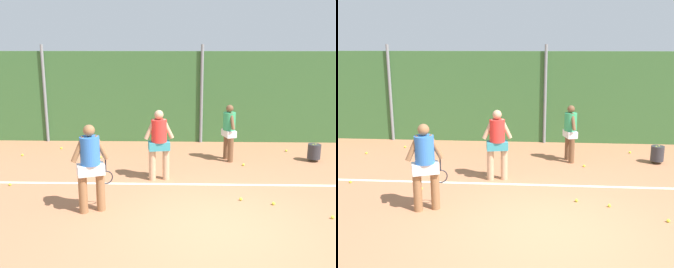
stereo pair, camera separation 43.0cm
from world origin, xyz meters
TOP-DOWN VIEW (x-y plane):
  - ground_plane at (0.00, 1.91)m, footprint 28.10×28.10m
  - hedge_fence_backdrop at (0.00, 6.49)m, footprint 18.27×0.25m
  - fence_post_left at (-5.27, 6.32)m, footprint 0.10×0.10m
  - fence_post_center at (0.00, 6.32)m, footprint 0.10×0.10m
  - court_baseline_paint at (0.00, 2.25)m, footprint 13.35×0.10m
  - player_foreground_near at (-2.48, 0.68)m, footprint 0.76×0.47m
  - player_midcourt at (-1.23, 2.57)m, footprint 0.73×0.39m
  - player_backcourt_far at (0.67, 4.24)m, footprint 0.40×0.66m
  - ball_hopper at (3.12, 4.22)m, footprint 0.36×0.36m
  - tennis_ball_0 at (-3.06, 4.34)m, footprint 0.07×0.07m
  - tennis_ball_1 at (2.61, 5.20)m, footprint 0.07×0.07m
  - tennis_ball_2 at (-5.45, 4.50)m, footprint 0.07×0.07m
  - tennis_ball_5 at (1.04, 3.72)m, footprint 0.07×0.07m
  - tennis_ball_6 at (0.59, 1.31)m, footprint 0.07×0.07m
  - tennis_ball_7 at (-4.76, 2.04)m, footprint 0.07×0.07m
  - tennis_ball_8 at (2.22, 0.46)m, footprint 0.07×0.07m
  - tennis_ball_9 at (-2.92, 1.74)m, footprint 0.07×0.07m
  - tennis_ball_10 at (-4.51, 5.30)m, footprint 0.07×0.07m
  - tennis_ball_12 at (1.24, 1.09)m, footprint 0.07×0.07m

SIDE VIEW (x-z plane):
  - ground_plane at x=0.00m, z-range 0.00..0.00m
  - court_baseline_paint at x=0.00m, z-range 0.00..0.01m
  - tennis_ball_0 at x=-3.06m, z-range 0.00..0.07m
  - tennis_ball_1 at x=2.61m, z-range 0.00..0.07m
  - tennis_ball_2 at x=-5.45m, z-range 0.00..0.07m
  - tennis_ball_5 at x=1.04m, z-range 0.00..0.07m
  - tennis_ball_6 at x=0.59m, z-range 0.00..0.07m
  - tennis_ball_7 at x=-4.76m, z-range 0.00..0.07m
  - tennis_ball_8 at x=2.22m, z-range 0.00..0.07m
  - tennis_ball_9 at x=-2.92m, z-range 0.00..0.07m
  - tennis_ball_10 at x=-4.51m, z-range 0.00..0.07m
  - tennis_ball_12 at x=1.24m, z-range 0.00..0.07m
  - ball_hopper at x=3.12m, z-range 0.03..0.55m
  - player_backcourt_far at x=0.67m, z-range 0.10..1.72m
  - player_midcourt at x=-1.23m, z-range 0.11..1.86m
  - player_foreground_near at x=-2.48m, z-range 0.11..1.89m
  - hedge_fence_backdrop at x=0.00m, z-range 0.00..3.05m
  - fence_post_left at x=-5.27m, z-range 0.00..3.27m
  - fence_post_center at x=0.00m, z-range 0.00..3.27m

